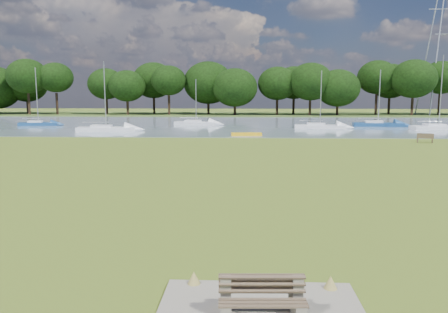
{
  "coord_description": "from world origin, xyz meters",
  "views": [
    {
      "loc": [
        -0.35,
        -22.1,
        4.44
      ],
      "look_at": [
        -1.31,
        -2.0,
        1.55
      ],
      "focal_mm": 35.0,
      "sensor_mm": 36.0,
      "label": 1
    }
  ],
  "objects_px": {
    "kayak": "(246,134)",
    "sailboat_0": "(438,126)",
    "sailboat_2": "(196,122)",
    "sailboat_4": "(319,125)",
    "sailboat_3": "(377,123)",
    "bench_pair": "(262,298)",
    "pylon": "(448,8)",
    "sailboat_1": "(105,128)",
    "riverbank_bench": "(425,138)",
    "sailboat_6": "(38,123)"
  },
  "relations": [
    {
      "from": "bench_pair",
      "to": "pylon",
      "type": "distance_m",
      "value": 95.31
    },
    {
      "from": "sailboat_0",
      "to": "bench_pair",
      "type": "bearing_deg",
      "value": -123.58
    },
    {
      "from": "sailboat_0",
      "to": "sailboat_1",
      "type": "bearing_deg",
      "value": 179.48
    },
    {
      "from": "pylon",
      "to": "sailboat_4",
      "type": "bearing_deg",
      "value": -130.57
    },
    {
      "from": "sailboat_2",
      "to": "sailboat_3",
      "type": "xyz_separation_m",
      "value": [
        24.95,
        -1.96,
        0.06
      ]
    },
    {
      "from": "sailboat_1",
      "to": "riverbank_bench",
      "type": "bearing_deg",
      "value": -25.7
    },
    {
      "from": "sailboat_0",
      "to": "sailboat_6",
      "type": "xyz_separation_m",
      "value": [
        -52.68,
        3.79,
        0.02
      ]
    },
    {
      "from": "pylon",
      "to": "sailboat_3",
      "type": "relative_size",
      "value": 4.53
    },
    {
      "from": "riverbank_bench",
      "to": "sailboat_2",
      "type": "distance_m",
      "value": 31.81
    },
    {
      "from": "bench_pair",
      "to": "sailboat_0",
      "type": "bearing_deg",
      "value": 60.72
    },
    {
      "from": "sailboat_2",
      "to": "sailboat_4",
      "type": "relative_size",
      "value": 0.88
    },
    {
      "from": "sailboat_2",
      "to": "pylon",
      "type": "bearing_deg",
      "value": 44.51
    },
    {
      "from": "bench_pair",
      "to": "sailboat_6",
      "type": "height_order",
      "value": "sailboat_6"
    },
    {
      "from": "sailboat_4",
      "to": "sailboat_6",
      "type": "bearing_deg",
      "value": -179.59
    },
    {
      "from": "pylon",
      "to": "sailboat_1",
      "type": "distance_m",
      "value": 73.2
    },
    {
      "from": "riverbank_bench",
      "to": "sailboat_3",
      "type": "height_order",
      "value": "sailboat_3"
    },
    {
      "from": "sailboat_0",
      "to": "sailboat_3",
      "type": "bearing_deg",
      "value": 135.88
    },
    {
      "from": "kayak",
      "to": "sailboat_6",
      "type": "bearing_deg",
      "value": 149.61
    },
    {
      "from": "pylon",
      "to": "sailboat_3",
      "type": "distance_m",
      "value": 44.33
    },
    {
      "from": "pylon",
      "to": "sailboat_2",
      "type": "distance_m",
      "value": 59.83
    },
    {
      "from": "sailboat_3",
      "to": "bench_pair",
      "type": "bearing_deg",
      "value": -102.24
    },
    {
      "from": "sailboat_6",
      "to": "bench_pair",
      "type": "bearing_deg",
      "value": -71.94
    },
    {
      "from": "sailboat_0",
      "to": "sailboat_2",
      "type": "height_order",
      "value": "sailboat_0"
    },
    {
      "from": "sailboat_3",
      "to": "sailboat_4",
      "type": "distance_m",
      "value": 9.19
    },
    {
      "from": "sailboat_4",
      "to": "sailboat_2",
      "type": "bearing_deg",
      "value": 165.82
    },
    {
      "from": "riverbank_bench",
      "to": "sailboat_6",
      "type": "bearing_deg",
      "value": 173.13
    },
    {
      "from": "bench_pair",
      "to": "sailboat_3",
      "type": "height_order",
      "value": "sailboat_3"
    },
    {
      "from": "kayak",
      "to": "sailboat_0",
      "type": "distance_m",
      "value": 25.58
    },
    {
      "from": "sailboat_3",
      "to": "sailboat_6",
      "type": "xyz_separation_m",
      "value": [
        -46.61,
        -0.8,
        -0.02
      ]
    },
    {
      "from": "bench_pair",
      "to": "kayak",
      "type": "distance_m",
      "value": 38.0
    },
    {
      "from": "sailboat_2",
      "to": "sailboat_6",
      "type": "distance_m",
      "value": 21.84
    },
    {
      "from": "sailboat_0",
      "to": "pylon",
      "type": "bearing_deg",
      "value": 59.19
    },
    {
      "from": "sailboat_2",
      "to": "bench_pair",
      "type": "bearing_deg",
      "value": -70.27
    },
    {
      "from": "sailboat_2",
      "to": "sailboat_3",
      "type": "relative_size",
      "value": 0.85
    },
    {
      "from": "sailboat_2",
      "to": "sailboat_6",
      "type": "bearing_deg",
      "value": -160.77
    },
    {
      "from": "bench_pair",
      "to": "pylon",
      "type": "height_order",
      "value": "pylon"
    },
    {
      "from": "pylon",
      "to": "sailboat_1",
      "type": "relative_size",
      "value": 4.22
    },
    {
      "from": "pylon",
      "to": "sailboat_3",
      "type": "height_order",
      "value": "pylon"
    },
    {
      "from": "sailboat_0",
      "to": "sailboat_2",
      "type": "relative_size",
      "value": 1.41
    },
    {
      "from": "sailboat_4",
      "to": "sailboat_6",
      "type": "xyz_separation_m",
      "value": [
        -38.21,
        2.91,
        0.03
      ]
    },
    {
      "from": "riverbank_bench",
      "to": "sailboat_4",
      "type": "bearing_deg",
      "value": 129.33
    },
    {
      "from": "sailboat_3",
      "to": "sailboat_4",
      "type": "xyz_separation_m",
      "value": [
        -8.41,
        -3.71,
        -0.05
      ]
    },
    {
      "from": "sailboat_1",
      "to": "sailboat_2",
      "type": "xyz_separation_m",
      "value": [
        9.47,
        11.16,
        -0.04
      ]
    },
    {
      "from": "kayak",
      "to": "sailboat_3",
      "type": "height_order",
      "value": "sailboat_3"
    },
    {
      "from": "sailboat_3",
      "to": "sailboat_6",
      "type": "height_order",
      "value": "sailboat_6"
    },
    {
      "from": "bench_pair",
      "to": "sailboat_2",
      "type": "distance_m",
      "value": 54.34
    },
    {
      "from": "riverbank_bench",
      "to": "sailboat_6",
      "type": "height_order",
      "value": "sailboat_6"
    },
    {
      "from": "kayak",
      "to": "sailboat_3",
      "type": "bearing_deg",
      "value": 32.0
    },
    {
      "from": "sailboat_4",
      "to": "sailboat_6",
      "type": "height_order",
      "value": "sailboat_6"
    },
    {
      "from": "sailboat_2",
      "to": "sailboat_4",
      "type": "xyz_separation_m",
      "value": [
        16.54,
        -5.67,
        0.01
      ]
    }
  ]
}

